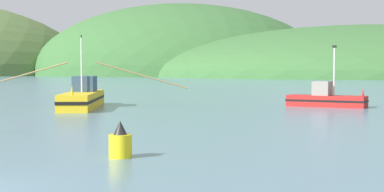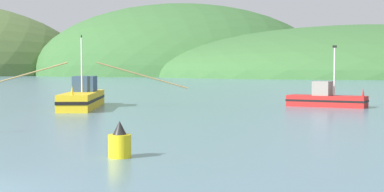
{
  "view_description": "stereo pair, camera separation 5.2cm",
  "coord_description": "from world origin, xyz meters",
  "views": [
    {
      "loc": [
        8.18,
        -13.93,
        3.27
      ],
      "look_at": [
        3.49,
        23.94,
        1.4
      ],
      "focal_mm": 53.44,
      "sensor_mm": 36.0,
      "label": 1
    },
    {
      "loc": [
        8.23,
        -13.92,
        3.27
      ],
      "look_at": [
        3.49,
        23.94,
        1.4
      ],
      "focal_mm": 53.44,
      "sensor_mm": 36.0,
      "label": 2
    }
  ],
  "objects": [
    {
      "name": "fishing_boat_red",
      "position": [
        13.49,
        35.18,
        0.67
      ],
      "size": [
        6.85,
        4.16,
        5.17
      ],
      "rotation": [
        0.0,
        0.0,
        5.92
      ],
      "color": "red",
      "rests_on": "ground"
    },
    {
      "name": "hill_mid_right",
      "position": [
        47.74,
        212.27,
        0.0
      ],
      "size": [
        168.82,
        135.06,
        38.87
      ],
      "primitive_type": "ellipsoid",
      "color": "#386633",
      "rests_on": "ground"
    },
    {
      "name": "hill_far_left",
      "position": [
        -28.05,
        234.88,
        0.0
      ],
      "size": [
        130.09,
        104.07,
        62.33
      ],
      "primitive_type": "ellipsoid",
      "color": "#386633",
      "rests_on": "ground"
    },
    {
      "name": "fishing_boat_yellow",
      "position": [
        -6.53,
        31.55,
        0.85
      ],
      "size": [
        17.08,
        11.69,
        5.94
      ],
      "rotation": [
        0.0,
        0.0,
        4.88
      ],
      "color": "gold",
      "rests_on": "ground"
    },
    {
      "name": "channel_buoy",
      "position": [
        3.04,
        6.3,
        0.54
      ],
      "size": [
        0.84,
        0.84,
        1.35
      ],
      "color": "yellow",
      "rests_on": "ground"
    }
  ]
}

